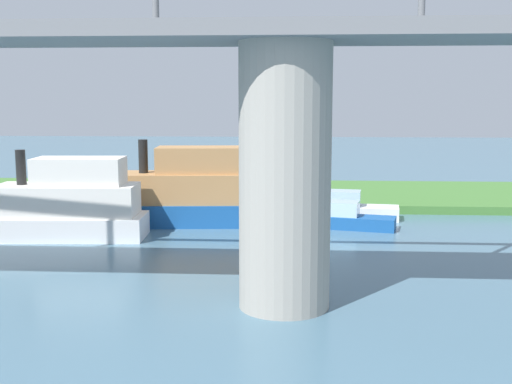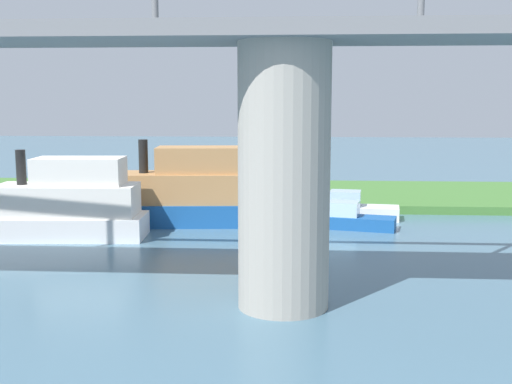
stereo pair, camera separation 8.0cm
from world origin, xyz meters
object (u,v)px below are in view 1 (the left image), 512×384
(mooring_post, at_px, (318,196))
(pontoon_yellow, at_px, (352,219))
(motorboat_white, at_px, (64,206))
(skiff_small, at_px, (183,193))
(person_on_bank, at_px, (197,190))
(houseboat_blue, at_px, (353,209))
(bridge_pylon, at_px, (285,178))

(mooring_post, distance_m, pontoon_yellow, 5.94)
(motorboat_white, bearing_deg, skiff_small, -142.85)
(skiff_small, bearing_deg, motorboat_white, 37.15)
(person_on_bank, bearing_deg, houseboat_blue, 164.84)
(skiff_small, height_order, houseboat_blue, skiff_small)
(motorboat_white, height_order, houseboat_blue, motorboat_white)
(mooring_post, bearing_deg, skiff_small, 33.50)
(mooring_post, bearing_deg, person_on_bank, 2.22)
(mooring_post, height_order, houseboat_blue, houseboat_blue)
(bridge_pylon, xyz_separation_m, mooring_post, (-1.76, -18.83, -3.40))
(person_on_bank, relative_size, motorboat_white, 0.16)
(mooring_post, relative_size, skiff_small, 0.08)
(person_on_bank, bearing_deg, motorboat_white, 58.84)
(person_on_bank, relative_size, pontoon_yellow, 0.31)
(person_on_bank, xyz_separation_m, skiff_small, (0.01, 4.71, 0.52))
(skiff_small, distance_m, pontoon_yellow, 9.25)
(bridge_pylon, bearing_deg, pontoon_yellow, -104.32)
(person_on_bank, height_order, skiff_small, skiff_small)
(person_on_bank, distance_m, motorboat_white, 10.14)
(person_on_bank, bearing_deg, pontoon_yellow, 149.31)
(mooring_post, relative_size, motorboat_white, 0.09)
(pontoon_yellow, bearing_deg, houseboat_blue, -96.82)
(skiff_small, xyz_separation_m, pontoon_yellow, (-9.14, 0.71, -1.21))
(mooring_post, bearing_deg, bridge_pylon, 84.66)
(bridge_pylon, relative_size, motorboat_white, 0.99)
(mooring_post, relative_size, houseboat_blue, 0.16)
(skiff_small, height_order, motorboat_white, skiff_small)
(houseboat_blue, bearing_deg, bridge_pylon, 76.99)
(houseboat_blue, height_order, pontoon_yellow, houseboat_blue)
(mooring_post, height_order, motorboat_white, motorboat_white)
(person_on_bank, xyz_separation_m, pontoon_yellow, (-9.13, 5.42, -0.69))
(bridge_pylon, relative_size, houseboat_blue, 1.72)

